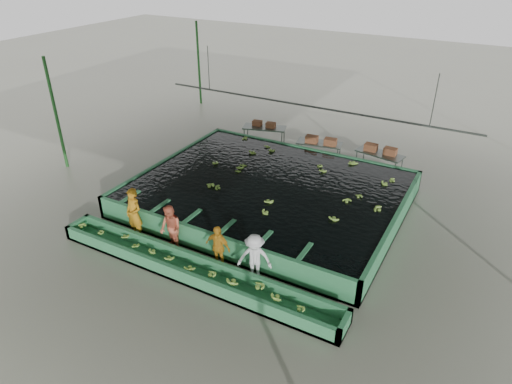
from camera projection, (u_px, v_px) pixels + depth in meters
The scene contains 21 objects.
ground at pixel (249, 221), 16.94m from camera, with size 80.00×80.00×0.00m, color gray.
shed_roof at pixel (248, 89), 14.53m from camera, with size 20.00×22.00×0.04m, color gray.
shed_posts at pixel (249, 160), 15.74m from camera, with size 20.00×22.00×5.00m, color #246427, non-canonical shape.
flotation_tank at pixel (268, 193), 17.87m from camera, with size 10.00×8.00×0.90m, color #34834E, non-canonical shape.
tank_water at pixel (268, 184), 17.68m from camera, with size 9.70×7.70×0.00m, color black.
sorting_trough at pixel (192, 269), 14.07m from camera, with size 10.00×1.00×0.50m, color #34834E, non-canonical shape.
cableway_rail at pixel (307, 106), 19.32m from camera, with size 0.08×0.08×14.00m, color #59605B.
rail_hanger_left at pixel (208, 68), 20.96m from camera, with size 0.04×0.04×2.00m, color #59605B.
rail_hanger_right at pixel (435, 101), 16.71m from camera, with size 0.04×0.04×2.00m, color #59605B.
worker_a at pixel (134, 214), 15.60m from camera, with size 0.69×0.45×1.89m, color #BD7B16.
worker_b at pixel (171, 229), 14.99m from camera, with size 0.81×0.63×1.67m, color #D56747.
worker_c at pixel (218, 247), 14.24m from camera, with size 0.89×0.37×1.51m, color orange.
worker_d at pixel (255, 258), 13.65m from camera, with size 1.04×0.60×1.61m, color silver.
packing_table_left at pixel (264, 136), 23.05m from camera, with size 2.12×0.85×0.96m, color #59605B, non-canonical shape.
packing_table_mid at pixel (319, 152), 21.37m from camera, with size 2.06×0.82×0.94m, color #59605B, non-canonical shape.
packing_table_right at pixel (379, 163), 20.31m from camera, with size 2.06×0.83×0.94m, color #59605B, non-canonical shape.
box_stack_left at pixel (264, 126), 22.88m from camera, with size 1.18×0.33×0.25m, color brown, non-canonical shape.
box_stack_mid at pixel (321, 144), 21.02m from camera, with size 1.44×0.40×0.31m, color brown, non-canonical shape.
box_stack_right at pixel (380, 152), 20.14m from camera, with size 1.42×0.39×0.31m, color brown, non-canonical shape.
floating_bananas at pixel (278, 176), 18.29m from camera, with size 8.86×6.04×0.12m, color #80AF3D, non-canonical shape.
trough_bananas at pixel (191, 265), 14.00m from camera, with size 8.75×0.58×0.12m, color #80AF3D, non-canonical shape.
Camera 1 is at (7.16, -12.39, 9.15)m, focal length 32.00 mm.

